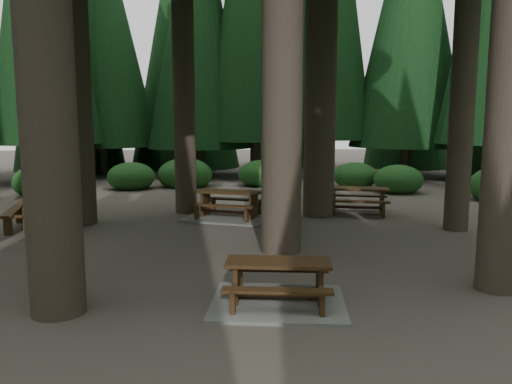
{
  "coord_description": "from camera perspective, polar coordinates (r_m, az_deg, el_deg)",
  "views": [
    {
      "loc": [
        -0.49,
        -10.03,
        2.71
      ],
      "look_at": [
        0.36,
        1.42,
        1.1
      ],
      "focal_mm": 35.0,
      "sensor_mm": 36.0,
      "label": 1
    }
  ],
  "objects": [
    {
      "name": "shrub_ring",
      "position": [
        11.09,
        2.03,
        -4.04
      ],
      "size": [
        23.86,
        24.64,
        1.49
      ],
      "color": "#1B4F1B",
      "rests_on": "ground"
    },
    {
      "name": "picnic_table_c",
      "position": [
        14.19,
        -3.09,
        -1.94
      ],
      "size": [
        2.87,
        2.64,
        0.79
      ],
      "rotation": [
        0.0,
        0.0,
        -0.38
      ],
      "color": "gray",
      "rests_on": "ground"
    },
    {
      "name": "picnic_table_a",
      "position": [
        7.6,
        2.54,
        -11.18
      ],
      "size": [
        2.2,
        1.9,
        0.67
      ],
      "rotation": [
        0.0,
        0.0,
        -0.14
      ],
      "color": "gray",
      "rests_on": "ground"
    },
    {
      "name": "picnic_table_d",
      "position": [
        15.22,
        11.57,
        -0.48
      ],
      "size": [
        2.09,
        1.84,
        0.77
      ],
      "rotation": [
        0.0,
        0.0,
        -0.26
      ],
      "color": "#331E0F",
      "rests_on": "ground"
    },
    {
      "name": "ground",
      "position": [
        10.4,
        -1.42,
        -7.12
      ],
      "size": [
        80.0,
        80.0,
        0.0
      ],
      "primitive_type": "plane",
      "color": "#4F4640",
      "rests_on": "ground"
    },
    {
      "name": "picnic_table_b",
      "position": [
        14.04,
        -23.43,
        -1.52
      ],
      "size": [
        1.89,
        2.19,
        0.83
      ],
      "rotation": [
        0.0,
        0.0,
        1.77
      ],
      "color": "#331E0F",
      "rests_on": "ground"
    }
  ]
}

